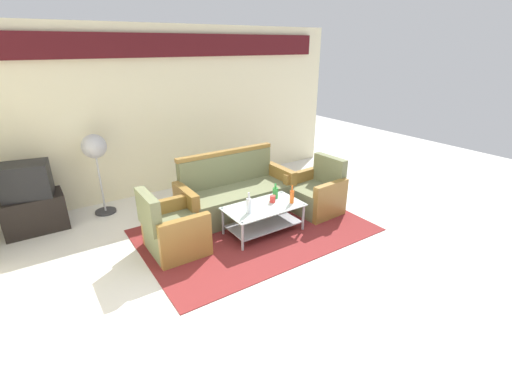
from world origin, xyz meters
TOP-DOWN VIEW (x-y plane):
  - ground_plane at (0.00, 0.00)m, footprint 14.00×14.00m
  - wall_back at (0.00, 3.05)m, footprint 6.52×0.19m
  - rug at (0.12, 0.77)m, footprint 3.17×2.08m
  - couch at (0.17, 1.42)m, footprint 1.80×0.74m
  - armchair_left at (-1.05, 0.91)m, footprint 0.70×0.76m
  - armchair_right at (1.29, 0.79)m, footprint 0.74×0.80m
  - coffee_table at (0.19, 0.67)m, footprint 1.10×0.60m
  - bottle_orange at (0.58, 0.54)m, footprint 0.06×0.06m
  - bottle_clear at (-0.10, 0.60)m, footprint 0.07×0.07m
  - bottle_green at (0.49, 0.80)m, footprint 0.08×0.08m
  - cup at (0.37, 0.70)m, footprint 0.08×0.08m
  - tv_stand at (-2.48, 2.55)m, footprint 0.80×0.50m
  - television at (-2.48, 2.55)m, footprint 0.67×0.54m
  - pedestal_fan at (-1.54, 2.60)m, footprint 0.36×0.36m

SIDE VIEW (x-z plane):
  - ground_plane at x=0.00m, z-range 0.00..0.00m
  - rug at x=0.12m, z-range 0.00..0.01m
  - tv_stand at x=-2.48m, z-range 0.00..0.52m
  - coffee_table at x=0.19m, z-range 0.07..0.47m
  - armchair_left at x=-1.05m, z-range -0.14..0.71m
  - armchair_right at x=1.29m, z-range -0.14..0.71m
  - couch at x=0.17m, z-range -0.16..0.80m
  - cup at x=0.37m, z-range 0.41..0.51m
  - bottle_green at x=0.49m, z-range 0.38..0.60m
  - bottle_orange at x=0.58m, z-range 0.38..0.64m
  - bottle_clear at x=-0.10m, z-range 0.37..0.67m
  - television at x=-2.48m, z-range 0.52..1.00m
  - pedestal_fan at x=-1.54m, z-range 0.38..1.65m
  - wall_back at x=0.00m, z-range 0.08..2.88m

